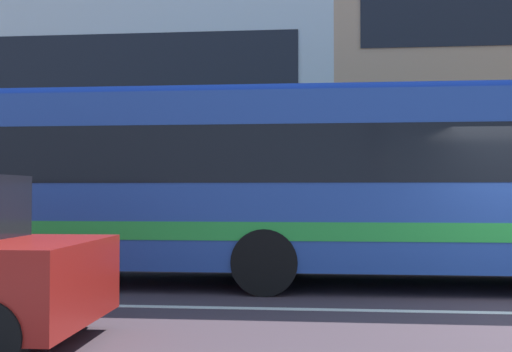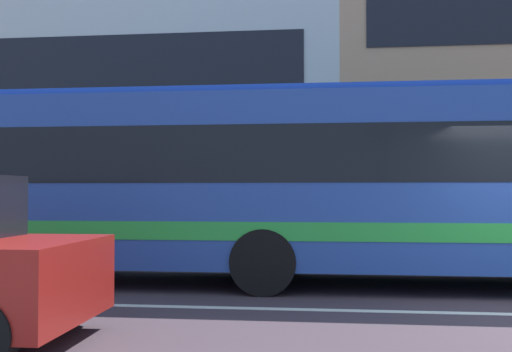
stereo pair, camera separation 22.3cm
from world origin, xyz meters
name	(u,v)px [view 1 (the left image)]	position (x,y,z in m)	size (l,w,h in m)	color
apartment_block_left	(11,117)	(-15.24, 14.58, 4.57)	(25.30, 11.52, 9.14)	silver
transit_bus	(312,179)	(-3.27, 2.14, 1.77)	(11.54, 2.61, 3.21)	#26499C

